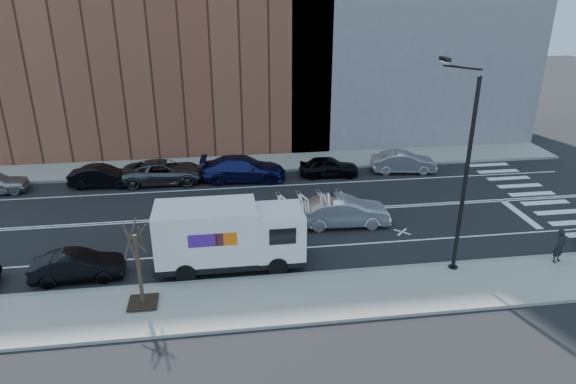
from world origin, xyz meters
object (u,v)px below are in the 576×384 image
object	(u,v)px
driving_sedan	(344,211)
pedestrian	(560,246)
fedex_van	(228,235)
far_parked_b	(103,176)

from	to	relation	value
driving_sedan	pedestrian	size ratio (longest dim) A/B	2.91
driving_sedan	pedestrian	distance (m)	10.64
pedestrian	driving_sedan	bearing A→B (deg)	124.27
fedex_van	far_parked_b	bearing A→B (deg)	124.69
far_parked_b	driving_sedan	bearing A→B (deg)	-114.26
far_parked_b	pedestrian	distance (m)	26.88
pedestrian	fedex_van	bearing A→B (deg)	148.62
far_parked_b	pedestrian	bearing A→B (deg)	-115.43
pedestrian	far_parked_b	bearing A→B (deg)	126.07
driving_sedan	pedestrian	bearing A→B (deg)	-118.88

